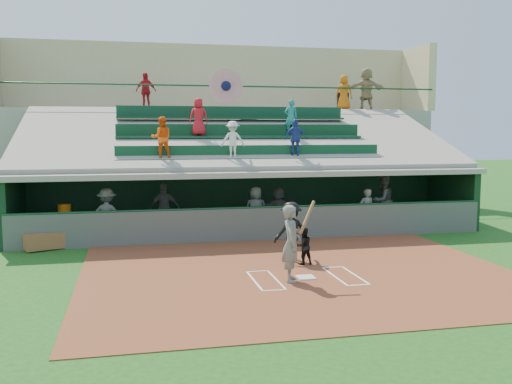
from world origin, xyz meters
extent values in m
plane|color=#184A14|center=(0.00, 0.00, 0.00)|extent=(100.00, 100.00, 0.00)
cube|color=brown|center=(0.00, 0.50, 0.01)|extent=(11.00, 9.00, 0.02)
cube|color=silver|center=(0.00, 0.00, 0.04)|extent=(0.43, 0.43, 0.03)
cube|color=white|center=(-0.75, 0.00, 0.02)|extent=(0.05, 1.80, 0.01)
cube|color=white|center=(0.75, 0.00, 0.02)|extent=(0.05, 1.80, 0.01)
cube|color=white|center=(-1.30, 0.00, 0.02)|extent=(0.05, 1.80, 0.01)
cube|color=white|center=(1.30, 0.00, 0.02)|extent=(0.05, 1.80, 0.01)
cube|color=silver|center=(-1.02, 0.90, 0.02)|extent=(0.60, 0.05, 0.01)
cube|color=white|center=(1.02, 0.90, 0.02)|extent=(0.60, 0.05, 0.01)
cube|color=silver|center=(-1.02, -0.90, 0.02)|extent=(0.60, 0.05, 0.01)
cube|color=white|center=(1.02, -0.90, 0.02)|extent=(0.60, 0.05, 0.01)
cube|color=gray|center=(0.00, 6.75, 0.02)|extent=(16.00, 3.50, 0.04)
cube|color=gray|center=(0.00, 13.50, 2.30)|extent=(20.00, 3.00, 4.60)
cube|color=#515751|center=(0.00, 5.00, 0.55)|extent=(16.00, 0.06, 1.10)
cylinder|color=#133E21|center=(0.00, 5.00, 1.12)|extent=(16.00, 0.08, 0.08)
cube|color=black|center=(0.00, 8.50, 1.10)|extent=(16.00, 0.25, 2.20)
cube|color=black|center=(-8.00, 6.75, 1.10)|extent=(0.25, 3.50, 2.20)
cube|color=#103219|center=(8.00, 6.75, 1.10)|extent=(0.25, 3.50, 2.20)
cube|color=gray|center=(0.00, 6.75, 2.20)|extent=(16.40, 3.90, 0.18)
cube|color=gray|center=(0.00, 10.25, 1.15)|extent=(16.40, 3.50, 2.30)
cube|color=gray|center=(0.00, 11.90, 2.30)|extent=(16.40, 0.30, 4.60)
cube|color=gray|center=(0.00, 8.60, 3.45)|extent=(16.40, 6.51, 2.37)
cube|color=#0B3319|center=(0.00, 6.20, 2.65)|extent=(9.40, 0.42, 0.08)
cube|color=#0D3A20|center=(0.00, 6.40, 2.91)|extent=(9.40, 0.06, 0.45)
cube|color=#0D3C23|center=(0.00, 8.10, 3.40)|extent=(9.40, 0.42, 0.08)
cube|color=#0C341B|center=(0.00, 8.30, 3.66)|extent=(9.40, 0.06, 0.45)
cube|color=#0B321A|center=(0.00, 10.00, 4.15)|extent=(9.40, 0.42, 0.08)
cube|color=#0C3420|center=(0.00, 10.20, 4.41)|extent=(9.40, 0.06, 0.45)
imported|color=#EB530D|center=(-3.14, 6.30, 3.40)|extent=(0.69, 0.54, 1.42)
imported|color=silver|center=(-0.71, 6.30, 3.33)|extent=(0.87, 0.56, 1.28)
imported|color=navy|center=(1.55, 6.30, 3.37)|extent=(0.82, 0.40, 1.35)
imported|color=#AF141D|center=(-1.66, 8.20, 4.15)|extent=(0.69, 0.45, 1.41)
imported|color=#19716E|center=(1.92, 8.20, 4.14)|extent=(0.57, 0.44, 1.39)
cylinder|color=#133B20|center=(0.00, 12.00, 5.60)|extent=(20.00, 0.07, 0.07)
cylinder|color=red|center=(0.00, 11.98, 5.60)|extent=(1.50, 0.06, 1.50)
sphere|color=#0D1136|center=(0.00, 11.95, 5.60)|extent=(0.44, 0.44, 0.44)
cube|color=tan|center=(0.00, 15.00, 6.20)|extent=(20.00, 0.40, 3.20)
cube|color=#C9B886|center=(10.00, 13.50, 6.20)|extent=(0.40, 3.00, 3.20)
imported|color=#595B56|center=(-0.44, -0.21, 0.95)|extent=(0.59, 0.76, 1.86)
cylinder|color=olive|center=(-0.09, -0.36, 1.60)|extent=(0.56, 0.54, 0.75)
sphere|color=olive|center=(-0.31, -0.21, 1.25)|extent=(0.10, 0.10, 0.10)
imported|color=black|center=(0.37, 1.40, 0.53)|extent=(0.54, 0.45, 1.01)
imported|color=black|center=(0.19, 2.03, 0.84)|extent=(1.19, 0.88, 1.64)
cube|color=#955F36|center=(-0.02, 8.04, 0.28)|extent=(14.82, 7.07, 0.48)
cube|color=silver|center=(-6.38, 6.33, 0.42)|extent=(0.99, 0.82, 0.77)
cylinder|color=orange|center=(-6.35, 6.37, 1.02)|extent=(0.42, 0.42, 0.42)
imported|color=#575954|center=(-4.97, 5.90, 0.91)|extent=(1.21, 0.82, 1.73)
imported|color=#555853|center=(-3.05, 6.99, 0.93)|extent=(1.05, 0.46, 1.77)
imported|color=#585B56|center=(0.08, 6.14, 0.87)|extent=(0.81, 0.53, 1.66)
imported|color=#575954|center=(1.03, 6.70, 0.82)|extent=(1.52, 0.76, 1.57)
imported|color=#5E605B|center=(3.95, 5.49, 0.82)|extent=(0.62, 0.45, 1.57)
imported|color=#51534E|center=(5.04, 6.51, 1.02)|extent=(1.16, 1.04, 1.97)
cylinder|color=black|center=(5.83, 12.89, 5.03)|extent=(0.57, 0.57, 0.85)
imported|color=#AB131B|center=(-3.45, 12.99, 5.41)|extent=(1.02, 0.70, 1.61)
imported|color=#C35B0B|center=(5.63, 12.25, 5.41)|extent=(0.90, 0.71, 1.62)
imported|color=tan|center=(6.89, 12.61, 5.61)|extent=(1.93, 0.83, 2.02)
camera|label=1|loc=(-4.14, -13.19, 3.65)|focal=40.00mm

